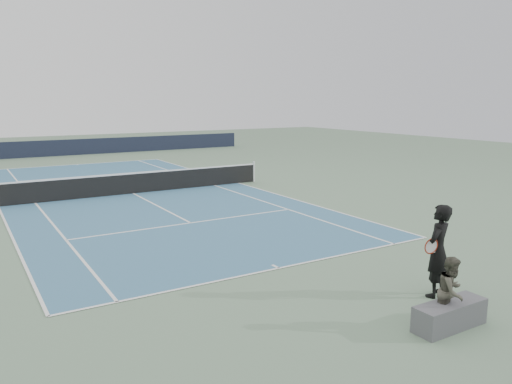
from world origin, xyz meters
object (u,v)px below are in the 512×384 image
tennis_net (133,183)px  tennis_ball (436,305)px  spectator_bench (451,303)px  tennis_player (438,251)px

tennis_net → tennis_ball: (1.49, -15.52, -0.47)m
spectator_bench → tennis_ball: bearing=52.7°
tennis_net → tennis_ball: tennis_net is taller
tennis_player → spectator_bench: bearing=-131.4°
tennis_net → spectator_bench: (0.90, -16.30, -0.01)m
tennis_net → spectator_bench: bearing=-86.8°
tennis_net → spectator_bench: spectator_bench is taller
tennis_player → tennis_ball: bearing=-138.0°
tennis_net → tennis_player: bearing=-82.7°
tennis_net → tennis_ball: size_ratio=200.41×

